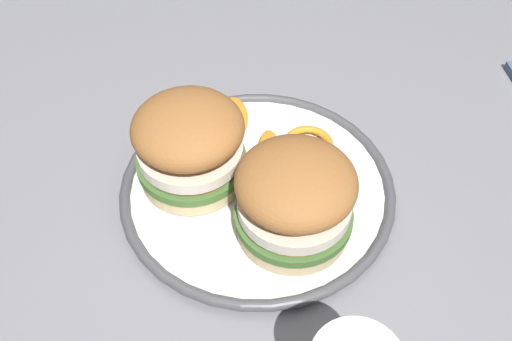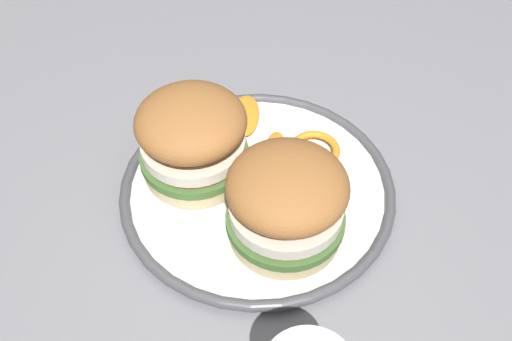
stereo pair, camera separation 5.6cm
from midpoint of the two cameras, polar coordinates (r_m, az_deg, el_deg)
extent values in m
cube|color=gray|center=(0.67, -2.15, -4.17)|extent=(1.25, 0.89, 0.03)
cube|color=gray|center=(1.34, 22.18, 0.99)|extent=(0.06, 0.06, 0.74)
cylinder|color=white|center=(0.66, -2.43, -2.07)|extent=(0.28, 0.28, 0.01)
torus|color=#4C4C51|center=(0.65, -2.44, -1.74)|extent=(0.31, 0.31, 0.01)
cylinder|color=white|center=(0.65, -2.45, -1.68)|extent=(0.21, 0.21, 0.00)
cylinder|color=beige|center=(0.60, 0.95, -5.25)|extent=(0.12, 0.12, 0.02)
cylinder|color=#477033|center=(0.59, 0.97, -4.45)|extent=(0.12, 0.12, 0.01)
cylinder|color=#BC3828|center=(0.59, 0.98, -3.99)|extent=(0.11, 0.11, 0.01)
cylinder|color=silver|center=(0.58, 0.99, -3.39)|extent=(0.11, 0.11, 0.01)
ellipsoid|color=#A36633|center=(0.55, 1.03, -1.29)|extent=(0.17, 0.17, 0.05)
cylinder|color=beige|center=(0.66, -8.56, -0.04)|extent=(0.12, 0.12, 0.02)
cylinder|color=#477033|center=(0.65, -8.70, 0.78)|extent=(0.12, 0.12, 0.01)
cylinder|color=#BC3828|center=(0.64, -8.78, 1.25)|extent=(0.11, 0.11, 0.01)
cylinder|color=silver|center=(0.63, -8.89, 1.87)|extent=(0.11, 0.11, 0.01)
ellipsoid|color=#A36633|center=(0.61, -9.25, 3.98)|extent=(0.16, 0.16, 0.05)
torus|color=orange|center=(0.68, 2.75, 2.42)|extent=(0.08, 0.08, 0.01)
cylinder|color=#F4E5C6|center=(0.69, 2.74, 2.25)|extent=(0.03, 0.03, 0.00)
ellipsoid|color=orange|center=(0.72, -4.38, 5.11)|extent=(0.03, 0.07, 0.01)
ellipsoid|color=orange|center=(0.67, -1.03, 1.67)|extent=(0.03, 0.07, 0.01)
camera|label=1|loc=(0.03, -92.53, -2.89)|focal=41.34mm
camera|label=2|loc=(0.03, 87.47, 2.89)|focal=41.34mm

